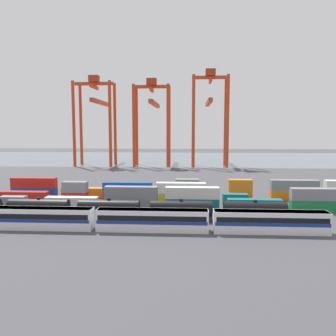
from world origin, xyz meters
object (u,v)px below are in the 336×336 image
Objects in this scene: gantry_crane_east at (210,109)px; gantry_crane_central at (153,113)px; shipping_container_7 at (318,206)px; freight_tank_row at (109,209)px; shipping_container_14 at (181,198)px; gantry_crane_west at (96,111)px; shipping_container_23 at (240,194)px; shipping_container_10 at (75,197)px; shipping_container_2 at (131,203)px; passenger_train at (152,219)px; shipping_container_21 at (187,194)px.

gantry_crane_central is at bearing 177.99° from gantry_crane_east.
shipping_container_7 is 0.26× the size of gantry_crane_east.
shipping_container_14 is (14.16, 16.07, -0.76)m from freight_tank_row.
shipping_container_7 is (44.80, 9.68, -0.76)m from freight_tank_row.
shipping_container_7 is 127.81m from gantry_crane_west.
shipping_container_23 is 0.13× the size of gantry_crane_west.
gantry_crane_west reaches higher than shipping_container_10.
shipping_container_23 is (29.49, 22.46, -0.76)m from freight_tank_row.
gantry_crane_east is at bearing 82.61° from shipping_container_14.
shipping_container_2 is 108.21m from gantry_crane_west.
gantry_crane_central is at bearing 95.95° from passenger_train.
shipping_container_7 is at bearing -79.34° from gantry_crane_east.
freight_tank_row reaches higher than shipping_container_10.
gantry_crane_central is 0.91× the size of gantry_crane_east.
passenger_train is at bearing -98.12° from gantry_crane_east.
passenger_train is 120.26m from gantry_crane_central.
passenger_train reaches higher than shipping_container_21.
shipping_container_7 and shipping_container_21 have the same top height.
gantry_crane_central reaches higher than shipping_container_2.
shipping_container_7 is 0.27× the size of gantry_crane_west.
freight_tank_row is 1.49× the size of gantry_crane_east.
shipping_container_23 is 0.14× the size of gantry_crane_central.
passenger_train is 35.91m from shipping_container_23.
gantry_crane_east is (28.78, -1.01, 1.57)m from gantry_crane_central.
gantry_crane_central reaches higher than shipping_container_21.
shipping_container_23 is 0.13× the size of gantry_crane_east.
gantry_crane_west is (-31.38, 108.90, 25.44)m from freight_tank_row.
gantry_crane_east is (-18.63, 98.97, 26.96)m from shipping_container_7.
freight_tank_row is at bearing -73.93° from gantry_crane_west.
shipping_container_21 is 90.91m from gantry_crane_east.
passenger_train is at bearing -68.69° from shipping_container_2.
gantry_crane_west is (-60.87, 86.44, 26.19)m from shipping_container_23.
shipping_container_2 is 0.26× the size of gantry_crane_east.
shipping_container_14 is 2.00× the size of shipping_container_21.
freight_tank_row is 112.42m from gantry_crane_central.
shipping_container_21 is 1.00× the size of shipping_container_23.
gantry_crane_central is 28.84m from gantry_crane_east.
gantry_crane_east is at bearing -0.26° from gantry_crane_west.
shipping_container_21 is (-29.12, 12.78, 0.00)m from shipping_container_7.
freight_tank_row is 114.78m from gantry_crane_east.
shipping_container_7 and shipping_container_23 have the same top height.
shipping_container_21 is at bearing 12.88° from shipping_container_10.
shipping_container_21 is (6.07, 29.89, -0.84)m from passenger_train.
freight_tank_row is 5.83× the size of shipping_container_7.
passenger_train reaches higher than shipping_container_2.
shipping_container_23 is at bearing 56.38° from passenger_train.
shipping_container_10 and shipping_container_23 have the same top height.
shipping_container_2 and shipping_container_10 have the same top height.
shipping_container_21 is 13.80m from shipping_container_23.
shipping_container_2 is 105.17m from gantry_crane_east.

